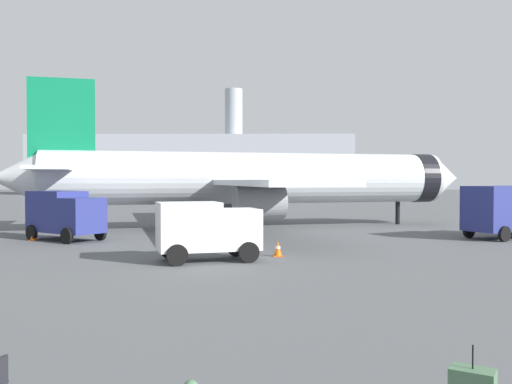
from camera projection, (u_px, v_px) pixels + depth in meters
airplane_at_gate at (250, 179)px, 41.38m from camera, size 35.24×32.11×10.50m
service_truck at (65, 213)px, 32.73m from camera, size 5.20×4.53×2.90m
fuel_truck at (509, 209)px, 34.02m from camera, size 6.40×5.06×3.20m
cargo_van at (207, 228)px, 24.35m from camera, size 4.80×3.41×2.60m
safety_cone_near at (185, 245)px, 26.81m from camera, size 0.44×0.44×0.83m
safety_cone_far at (33, 235)px, 32.65m from camera, size 0.44×0.44×0.66m
safety_cone_outer at (278, 249)px, 25.87m from camera, size 0.44×0.44×0.72m
terminal_building at (194, 165)px, 140.01m from camera, size 78.24×19.13×26.36m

